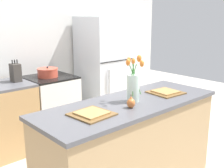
% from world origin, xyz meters
% --- Properties ---
extents(back_wall, '(5.20, 0.08, 2.70)m').
position_xyz_m(back_wall, '(0.00, 2.00, 1.35)').
color(back_wall, silver).
rests_on(back_wall, ground_plane).
extents(kitchen_island, '(1.80, 0.66, 0.92)m').
position_xyz_m(kitchen_island, '(0.00, 0.00, 0.46)').
color(kitchen_island, tan).
rests_on(kitchen_island, ground_plane).
extents(stove_range, '(0.60, 0.61, 0.88)m').
position_xyz_m(stove_range, '(0.10, 1.60, 0.44)').
color(stove_range, silver).
rests_on(stove_range, ground_plane).
extents(refrigerator, '(0.68, 0.67, 1.66)m').
position_xyz_m(refrigerator, '(1.05, 1.60, 0.83)').
color(refrigerator, silver).
rests_on(refrigerator, ground_plane).
extents(flower_vase, '(0.16, 0.18, 0.42)m').
position_xyz_m(flower_vase, '(0.03, 0.00, 1.07)').
color(flower_vase, silver).
rests_on(flower_vase, kitchen_island).
extents(pear_figurine, '(0.07, 0.07, 0.12)m').
position_xyz_m(pear_figurine, '(-0.12, -0.12, 0.97)').
color(pear_figurine, '#C66B33').
rests_on(pear_figurine, kitchen_island).
extents(plate_setting_left, '(0.32, 0.32, 0.02)m').
position_xyz_m(plate_setting_left, '(-0.47, -0.03, 0.93)').
color(plate_setting_left, brown).
rests_on(plate_setting_left, kitchen_island).
extents(plate_setting_right, '(0.32, 0.32, 0.02)m').
position_xyz_m(plate_setting_right, '(0.47, -0.03, 0.93)').
color(plate_setting_right, brown).
rests_on(plate_setting_right, kitchen_island).
extents(cooking_pot, '(0.27, 0.27, 0.14)m').
position_xyz_m(cooking_pot, '(0.07, 1.59, 0.94)').
color(cooking_pot, '#CC4C38').
rests_on(cooking_pot, stove_range).
extents(knife_block, '(0.10, 0.14, 0.27)m').
position_xyz_m(knife_block, '(-0.35, 1.63, 0.99)').
color(knife_block, '#3D3833').
rests_on(knife_block, back_counter).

